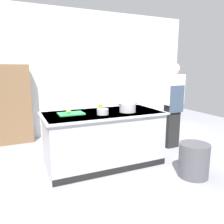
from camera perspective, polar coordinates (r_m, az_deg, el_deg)
name	(u,v)px	position (r m, az deg, el deg)	size (l,w,h in m)	color
ground_plane	(104,163)	(3.96, -2.17, -12.96)	(10.00, 10.00, 0.00)	gray
back_wall	(71,73)	(5.62, -10.47, 9.77)	(6.40, 0.12, 3.00)	silver
counter_island	(103,137)	(3.80, -2.21, -6.54)	(1.98, 0.98, 0.90)	#B7BABF
cutting_board	(71,114)	(3.59, -10.46, -0.41)	(0.40, 0.28, 0.02)	green
onion	(68,111)	(3.57, -11.11, 0.27)	(0.08, 0.08, 0.08)	tan
stock_pot	(128,107)	(3.72, 4.03, 1.20)	(0.34, 0.27, 0.16)	#B7BABF
mixing_bowl	(103,112)	(3.51, -2.40, 0.08)	(0.18, 0.18, 0.09)	#B7BABF
juice_cup	(100,107)	(3.92, -3.04, 1.30)	(0.07, 0.07, 0.10)	yellow
trash_bin	(194,160)	(3.64, 20.26, -11.53)	(0.45, 0.45, 0.52)	#4C4C51
person_chef	(173,104)	(4.67, 15.29, 2.08)	(0.38, 0.25, 1.72)	black
bookshelf	(4,105)	(5.22, -26.03, 1.57)	(1.10, 0.31, 1.70)	brown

